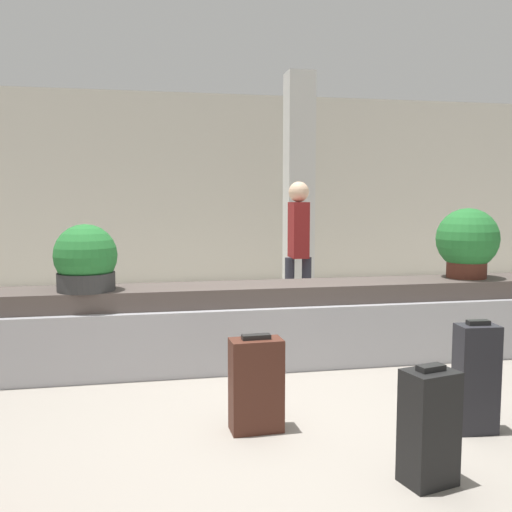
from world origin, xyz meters
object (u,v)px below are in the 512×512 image
object	(u,v)px
pillar	(299,189)
potted_plant_0	(86,260)
suitcase_2	(429,427)
traveler_0	(298,241)
suitcase_4	(476,378)
potted_plant_1	(467,242)
suitcase_1	(256,385)

from	to	relation	value
pillar	potted_plant_0	size ratio (longest dim) A/B	5.86
suitcase_2	traveler_0	distance (m)	3.72
suitcase_4	traveler_0	distance (m)	3.18
suitcase_2	suitcase_4	distance (m)	0.82
potted_plant_1	potted_plant_0	bearing A→B (deg)	-178.35
suitcase_1	potted_plant_1	world-z (taller)	potted_plant_1
suitcase_2	potted_plant_1	distance (m)	2.91
suitcase_4	potted_plant_0	distance (m)	3.06
suitcase_2	potted_plant_0	distance (m)	2.99
suitcase_1	suitcase_2	distance (m)	1.11
suitcase_1	suitcase_2	world-z (taller)	suitcase_2
potted_plant_0	potted_plant_1	xyz separation A→B (m)	(3.48, 0.10, 0.09)
pillar	suitcase_4	bearing A→B (deg)	-91.56
suitcase_2	suitcase_4	xyz separation A→B (m)	(0.61, 0.55, 0.04)
suitcase_4	traveler_0	bearing A→B (deg)	99.57
suitcase_1	traveler_0	bearing A→B (deg)	67.36
suitcase_4	potted_plant_1	bearing A→B (deg)	64.74
suitcase_2	pillar	bearing A→B (deg)	68.39
suitcase_2	potted_plant_1	size ratio (longest dim) A/B	0.94
suitcase_1	potted_plant_1	size ratio (longest dim) A/B	0.93
suitcase_4	potted_plant_1	xyz separation A→B (m)	(0.99, 1.77, 0.70)
potted_plant_0	potted_plant_1	world-z (taller)	potted_plant_1
suitcase_4	traveler_0	size ratio (longest dim) A/B	0.43
pillar	suitcase_4	distance (m)	4.86
pillar	potted_plant_0	bearing A→B (deg)	-130.97
suitcase_1	potted_plant_0	size ratio (longest dim) A/B	1.13
potted_plant_0	traveler_0	size ratio (longest dim) A/B	0.33
suitcase_1	potted_plant_0	world-z (taller)	potted_plant_0
pillar	potted_plant_0	xyz separation A→B (m)	(-2.62, -3.02, -0.64)
suitcase_2	traveler_0	xyz separation A→B (m)	(0.30, 3.65, 0.68)
suitcase_4	potted_plant_1	distance (m)	2.15
pillar	traveler_0	size ratio (longest dim) A/B	1.94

